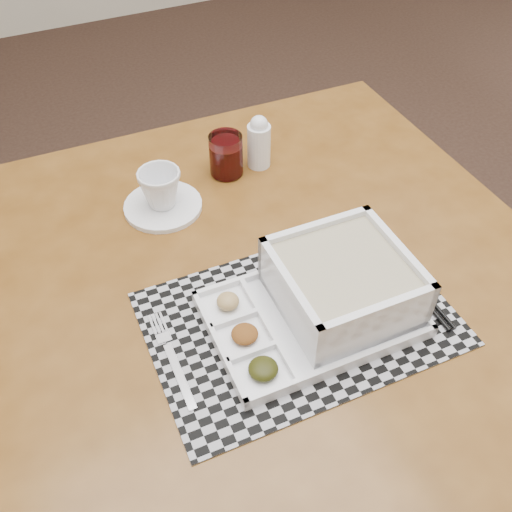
% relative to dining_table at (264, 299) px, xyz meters
% --- Properties ---
extents(floor, '(5.00, 5.00, 0.00)m').
position_rel_dining_table_xyz_m(floor, '(0.74, 0.48, -0.68)').
color(floor, black).
rests_on(floor, ground).
extents(dining_table, '(1.03, 1.03, 0.75)m').
position_rel_dining_table_xyz_m(dining_table, '(0.00, 0.00, 0.00)').
color(dining_table, '#522F0E').
rests_on(dining_table, ground).
extents(placemat, '(0.48, 0.33, 0.00)m').
position_rel_dining_table_xyz_m(placemat, '(0.00, -0.12, 0.08)').
color(placemat, '#9D9DA4').
rests_on(placemat, dining_table).
extents(serving_tray, '(0.33, 0.23, 0.10)m').
position_rel_dining_table_xyz_m(serving_tray, '(0.06, -0.12, 0.12)').
color(serving_tray, white).
rests_on(serving_tray, placemat).
extents(fork, '(0.02, 0.19, 0.00)m').
position_rel_dining_table_xyz_m(fork, '(-0.21, -0.10, 0.08)').
color(fork, silver).
rests_on(fork, placemat).
extents(spoon, '(0.04, 0.18, 0.01)m').
position_rel_dining_table_xyz_m(spoon, '(0.20, -0.07, 0.08)').
color(spoon, silver).
rests_on(spoon, placemat).
extents(chopsticks, '(0.02, 0.24, 0.01)m').
position_rel_dining_table_xyz_m(chopsticks, '(0.21, -0.13, 0.08)').
color(chopsticks, black).
rests_on(chopsticks, placemat).
extents(saucer, '(0.15, 0.15, 0.01)m').
position_rel_dining_table_xyz_m(saucer, '(-0.10, 0.23, 0.08)').
color(saucer, white).
rests_on(saucer, dining_table).
extents(cup, '(0.08, 0.08, 0.08)m').
position_rel_dining_table_xyz_m(cup, '(-0.10, 0.23, 0.13)').
color(cup, white).
rests_on(cup, saucer).
extents(juice_glass, '(0.07, 0.07, 0.09)m').
position_rel_dining_table_xyz_m(juice_glass, '(0.05, 0.28, 0.12)').
color(juice_glass, white).
rests_on(juice_glass, dining_table).
extents(creamer_bottle, '(0.05, 0.05, 0.12)m').
position_rel_dining_table_xyz_m(creamer_bottle, '(0.12, 0.28, 0.13)').
color(creamer_bottle, white).
rests_on(creamer_bottle, dining_table).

